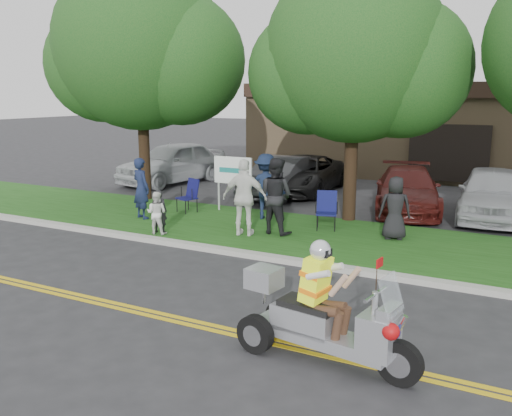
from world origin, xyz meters
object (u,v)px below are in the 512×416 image
at_px(spectator_adult_mid, 275,196).
at_px(spectator_adult_right, 245,198).
at_px(parked_car_far_right, 492,193).
at_px(lawn_chair_b, 327,208).
at_px(trike_scooter, 321,319).
at_px(parked_car_right, 407,190).
at_px(parked_car_mid, 302,174).
at_px(spectator_adult_left, 141,188).
at_px(lawn_chair_a, 190,193).
at_px(parked_car_far_left, 173,162).
at_px(parked_car_left, 281,177).

relative_size(spectator_adult_mid, spectator_adult_right, 1.01).
bearing_deg(parked_car_far_right, spectator_adult_right, -139.23).
xyz_separation_m(lawn_chair_b, spectator_adult_right, (-1.58, -1.58, 0.40)).
xyz_separation_m(trike_scooter, lawn_chair_b, (-2.33, 6.62, 0.07)).
bearing_deg(parked_car_right, parked_car_far_right, -13.33).
relative_size(trike_scooter, parked_car_right, 0.57).
bearing_deg(parked_car_mid, spectator_adult_right, -83.41).
relative_size(spectator_adult_mid, parked_car_right, 0.42).
height_order(trike_scooter, spectator_adult_left, spectator_adult_left).
relative_size(spectator_adult_mid, parked_car_mid, 0.40).
distance_m(lawn_chair_a, parked_car_right, 6.67).
relative_size(parked_car_far_left, parked_car_far_right, 1.10).
distance_m(parked_car_left, parked_car_right, 4.51).
relative_size(parked_car_mid, parked_car_far_right, 1.08).
bearing_deg(spectator_adult_right, spectator_adult_left, -18.31).
bearing_deg(parked_car_left, trike_scooter, -63.35).
bearing_deg(lawn_chair_b, parked_car_right, 51.44).
distance_m(lawn_chair_b, parked_car_left, 5.13).
distance_m(spectator_adult_left, parked_car_far_left, 6.75).
xyz_separation_m(trike_scooter, parked_car_mid, (-5.13, 11.68, 0.07)).
bearing_deg(lawn_chair_a, trike_scooter, -24.68).
height_order(parked_car_left, parked_car_mid, parked_car_left).
bearing_deg(parked_car_mid, lawn_chair_a, -111.00).
distance_m(parked_car_far_left, parked_car_right, 9.63).
xyz_separation_m(lawn_chair_a, parked_car_mid, (1.55, 4.99, 0.01)).
distance_m(parked_car_far_left, parked_car_mid, 5.49).
bearing_deg(parked_car_right, parked_car_far_left, 160.04).
bearing_deg(spectator_adult_mid, lawn_chair_a, -11.08).
bearing_deg(spectator_adult_left, parked_car_left, -90.63).
bearing_deg(spectator_adult_left, parked_car_far_left, -42.79).
bearing_deg(spectator_adult_right, lawn_chair_a, -44.31).
distance_m(parked_car_right, parked_car_far_right, 2.40).
bearing_deg(spectator_adult_left, trike_scooter, 162.96).
bearing_deg(parked_car_left, lawn_chair_a, -107.06).
bearing_deg(spectator_adult_right, trike_scooter, 114.30).
relative_size(parked_car_far_left, parked_car_right, 1.07).
bearing_deg(parked_car_far_left, parked_car_far_right, 6.28).
bearing_deg(lawn_chair_a, parked_car_right, 52.59).
distance_m(spectator_adult_left, parked_car_mid, 6.75).
distance_m(lawn_chair_b, parked_car_mid, 5.79).
bearing_deg(parked_car_left, spectator_adult_mid, -67.36).
bearing_deg(lawn_chair_a, lawn_chair_b, 19.43).
relative_size(spectator_adult_mid, parked_car_far_right, 0.43).
bearing_deg(parked_car_far_right, parked_car_right, 176.61).
height_order(lawn_chair_a, parked_car_left, parked_car_left).
bearing_deg(spectator_adult_left, lawn_chair_b, -146.98).
height_order(lawn_chair_a, lawn_chair_b, lawn_chair_b).
bearing_deg(spectator_adult_mid, spectator_adult_left, 10.71).
relative_size(trike_scooter, parked_car_far_left, 0.53).
relative_size(parked_car_left, parked_car_right, 0.92).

